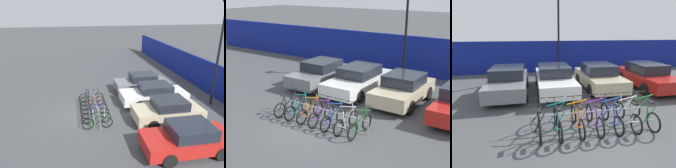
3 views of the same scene
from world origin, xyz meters
The scene contains 14 objects.
ground_plane centered at (0.00, 0.00, 0.00)m, with size 120.00×120.00×0.00m, color #424447.
hoarding_wall centered at (0.00, 9.50, 1.21)m, with size 36.00×0.16×2.42m, color navy.
bike_rack centered at (0.02, 0.68, 0.49)m, with size 4.12×0.04×0.57m.
bicycle_black centered at (-1.77, 0.53, 0.38)m, with size 0.68×1.71×1.05m.
bicycle_teal centered at (-1.19, 0.53, 0.38)m, with size 0.68×1.71×1.05m.
bicycle_orange centered at (-0.55, 0.53, 0.38)m, with size 0.68×1.71×1.05m.
bicycle_purple centered at (0.02, 0.53, 0.38)m, with size 0.68×1.71×1.05m.
bicycle_blue centered at (0.62, 0.53, 0.38)m, with size 0.68×1.71×1.05m.
bicycle_white centered at (1.21, 0.53, 0.38)m, with size 0.68×1.71×1.05m.
bicycle_green centered at (1.81, 0.53, 0.38)m, with size 0.68×1.71×1.05m.
car_grey centered at (-3.11, 4.61, 0.69)m, with size 1.91×4.10×1.40m.
car_white centered at (-0.75, 4.69, 0.69)m, with size 1.91×4.44×1.40m.
car_beige centered at (1.75, 4.59, 0.69)m, with size 1.91×3.92×1.40m.
lamp_post centered at (0.11, 8.50, 3.74)m, with size 0.24×0.44×6.76m.
Camera 2 is at (7.09, -8.59, 5.30)m, focal length 50.00 mm.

